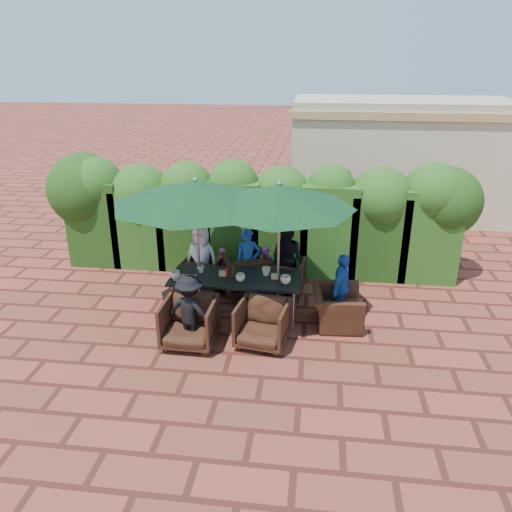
# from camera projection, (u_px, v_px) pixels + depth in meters

# --- Properties ---
(ground) EXTENTS (80.00, 80.00, 0.00)m
(ground) POSITION_uv_depth(u_px,v_px,m) (241.00, 319.00, 8.81)
(ground) COLOR brown
(ground) RESTS_ON ground
(dining_table) EXTENTS (2.26, 0.90, 0.75)m
(dining_table) POSITION_uv_depth(u_px,v_px,m) (236.00, 281.00, 8.68)
(dining_table) COLOR black
(dining_table) RESTS_ON ground
(umbrella_left) EXTENTS (2.85, 2.85, 2.46)m
(umbrella_left) POSITION_uv_depth(u_px,v_px,m) (196.00, 192.00, 8.25)
(umbrella_left) COLOR gray
(umbrella_left) RESTS_ON ground
(umbrella_right) EXTENTS (2.52, 2.52, 2.46)m
(umbrella_right) POSITION_uv_depth(u_px,v_px,m) (279.00, 196.00, 8.03)
(umbrella_right) COLOR gray
(umbrella_right) RESTS_ON ground
(chair_far_left) EXTENTS (0.78, 0.75, 0.73)m
(chair_far_left) POSITION_uv_depth(u_px,v_px,m) (203.00, 272.00, 9.79)
(chair_far_left) COLOR black
(chair_far_left) RESTS_ON ground
(chair_far_mid) EXTENTS (1.06, 1.03, 0.86)m
(chair_far_mid) POSITION_uv_depth(u_px,v_px,m) (246.00, 271.00, 9.67)
(chair_far_mid) COLOR black
(chair_far_mid) RESTS_ON ground
(chair_far_right) EXTENTS (0.89, 0.84, 0.83)m
(chair_far_right) POSITION_uv_depth(u_px,v_px,m) (282.00, 277.00, 9.47)
(chair_far_right) COLOR black
(chair_far_right) RESTS_ON ground
(chair_near_left) EXTENTS (0.83, 0.78, 0.84)m
(chair_near_left) POSITION_uv_depth(u_px,v_px,m) (189.00, 320.00, 7.89)
(chair_near_left) COLOR black
(chair_near_left) RESTS_ON ground
(chair_near_right) EXTENTS (0.88, 0.84, 0.80)m
(chair_near_right) POSITION_uv_depth(u_px,v_px,m) (262.00, 322.00, 7.90)
(chair_near_right) COLOR black
(chair_near_right) RESTS_ON ground
(chair_end_right) EXTENTS (0.68, 0.99, 0.83)m
(chair_end_right) POSITION_uv_depth(u_px,v_px,m) (337.00, 302.00, 8.50)
(chair_end_right) COLOR black
(chair_end_right) RESTS_ON ground
(adult_far_left) EXTENTS (0.70, 0.48, 1.32)m
(adult_far_left) POSITION_uv_depth(u_px,v_px,m) (202.00, 259.00, 9.67)
(adult_far_left) COLOR white
(adult_far_left) RESTS_ON ground
(adult_far_mid) EXTENTS (0.58, 0.52, 1.31)m
(adult_far_mid) POSITION_uv_depth(u_px,v_px,m) (248.00, 262.00, 9.52)
(adult_far_mid) COLOR #1E4FA6
(adult_far_mid) RESTS_ON ground
(adult_far_right) EXTENTS (0.78, 0.64, 1.40)m
(adult_far_right) POSITION_uv_depth(u_px,v_px,m) (287.00, 260.00, 9.49)
(adult_far_right) COLOR black
(adult_far_right) RESTS_ON ground
(adult_near_left) EXTENTS (0.84, 0.55, 1.20)m
(adult_near_left) POSITION_uv_depth(u_px,v_px,m) (190.00, 311.00, 7.82)
(adult_near_left) COLOR black
(adult_near_left) RESTS_ON ground
(adult_end_right) EXTENTS (0.58, 0.80, 1.23)m
(adult_end_right) POSITION_uv_depth(u_px,v_px,m) (341.00, 288.00, 8.55)
(adult_end_right) COLOR #1E4FA6
(adult_end_right) RESTS_ON ground
(child_left) EXTENTS (0.30, 0.24, 0.81)m
(child_left) POSITION_uv_depth(u_px,v_px,m) (223.00, 268.00, 9.87)
(child_left) COLOR #E65198
(child_left) RESTS_ON ground
(child_right) EXTENTS (0.35, 0.29, 0.89)m
(child_right) POSITION_uv_depth(u_px,v_px,m) (266.00, 269.00, 9.75)
(child_right) COLOR #9C4BA3
(child_right) RESTS_ON ground
(pedestrian_a) EXTENTS (1.81, 0.96, 1.84)m
(pedestrian_a) POSITION_uv_depth(u_px,v_px,m) (340.00, 205.00, 12.14)
(pedestrian_a) COLOR #23812B
(pedestrian_a) RESTS_ON ground
(pedestrian_b) EXTENTS (0.90, 0.72, 1.63)m
(pedestrian_b) POSITION_uv_depth(u_px,v_px,m) (361.00, 208.00, 12.32)
(pedestrian_b) COLOR #E65198
(pedestrian_b) RESTS_ON ground
(pedestrian_c) EXTENTS (1.09, 0.75, 1.57)m
(pedestrian_c) POSITION_uv_depth(u_px,v_px,m) (416.00, 213.00, 11.99)
(pedestrian_c) COLOR gray
(pedestrian_c) RESTS_ON ground
(cup_a) EXTENTS (0.18, 0.18, 0.14)m
(cup_a) POSITION_uv_depth(u_px,v_px,m) (175.00, 275.00, 8.56)
(cup_a) COLOR beige
(cup_a) RESTS_ON dining_table
(cup_b) EXTENTS (0.13, 0.13, 0.12)m
(cup_b) POSITION_uv_depth(u_px,v_px,m) (201.00, 269.00, 8.80)
(cup_b) COLOR beige
(cup_b) RESTS_ON dining_table
(cup_c) EXTENTS (0.16, 0.16, 0.13)m
(cup_c) POSITION_uv_depth(u_px,v_px,m) (240.00, 278.00, 8.47)
(cup_c) COLOR beige
(cup_c) RESTS_ON dining_table
(cup_d) EXTENTS (0.15, 0.15, 0.14)m
(cup_d) POSITION_uv_depth(u_px,v_px,m) (266.00, 272.00, 8.69)
(cup_d) COLOR beige
(cup_d) RESTS_ON dining_table
(cup_e) EXTENTS (0.18, 0.18, 0.14)m
(cup_e) POSITION_uv_depth(u_px,v_px,m) (285.00, 280.00, 8.38)
(cup_e) COLOR beige
(cup_e) RESTS_ON dining_table
(ketchup_bottle) EXTENTS (0.04, 0.04, 0.17)m
(ketchup_bottle) POSITION_uv_depth(u_px,v_px,m) (227.00, 272.00, 8.64)
(ketchup_bottle) COLOR #B20C0A
(ketchup_bottle) RESTS_ON dining_table
(sauce_bottle) EXTENTS (0.04, 0.04, 0.17)m
(sauce_bottle) POSITION_uv_depth(u_px,v_px,m) (233.00, 272.00, 8.65)
(sauce_bottle) COLOR #4C230C
(sauce_bottle) RESTS_ON dining_table
(serving_tray) EXTENTS (0.35, 0.25, 0.02)m
(serving_tray) POSITION_uv_depth(u_px,v_px,m) (185.00, 278.00, 8.60)
(serving_tray) COLOR tan
(serving_tray) RESTS_ON dining_table
(number_block_left) EXTENTS (0.12, 0.06, 0.10)m
(number_block_left) POSITION_uv_depth(u_px,v_px,m) (223.00, 273.00, 8.67)
(number_block_left) COLOR tan
(number_block_left) RESTS_ON dining_table
(number_block_right) EXTENTS (0.12, 0.06, 0.10)m
(number_block_right) POSITION_uv_depth(u_px,v_px,m) (275.00, 276.00, 8.55)
(number_block_right) COLOR tan
(number_block_right) RESTS_ON dining_table
(hedge_wall) EXTENTS (9.10, 1.60, 2.40)m
(hedge_wall) POSITION_uv_depth(u_px,v_px,m) (251.00, 209.00, 10.46)
(hedge_wall) COLOR #11330E
(hedge_wall) RESTS_ON ground
(building) EXTENTS (6.20, 3.08, 3.20)m
(building) POSITION_uv_depth(u_px,v_px,m) (399.00, 157.00, 14.23)
(building) COLOR beige
(building) RESTS_ON ground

